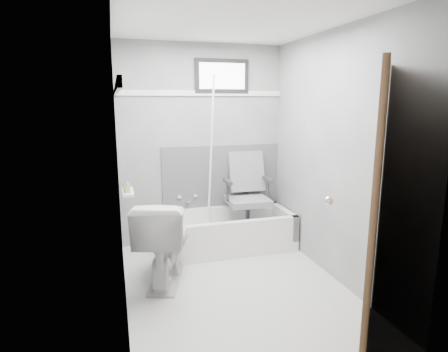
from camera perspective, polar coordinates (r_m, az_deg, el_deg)
name	(u,v)px	position (r m, az deg, el deg)	size (l,w,h in m)	color
floor	(234,285)	(3.72, 1.59, -16.32)	(2.60, 2.60, 0.00)	silver
ceiling	(236,19)	(3.36, 1.83, 22.84)	(2.60, 2.60, 0.00)	silver
wall_back	(202,145)	(4.58, -3.37, 4.71)	(2.00, 0.02, 2.40)	slate
wall_front	(306,197)	(2.17, 12.45, -3.09)	(2.00, 0.02, 2.40)	slate
wall_left	(119,167)	(3.18, -15.71, 1.33)	(0.02, 2.60, 2.40)	slate
wall_right	(333,157)	(3.77, 16.32, 2.82)	(0.02, 2.60, 2.40)	slate
bathtub	(229,230)	(4.52, 0.72, -8.29)	(1.50, 0.70, 0.42)	white
office_chair	(248,195)	(4.52, 3.67, -2.87)	(0.58, 0.58, 1.00)	#5D5E62
toilet	(164,241)	(3.69, -9.13, -9.73)	(0.47, 0.84, 0.82)	silver
door	(438,215)	(2.83, 29.83, -5.16)	(0.78, 0.78, 2.00)	#50351D
window	(222,76)	(4.61, -0.32, 14.98)	(0.66, 0.04, 0.40)	black
backerboard	(222,176)	(4.70, -0.32, -0.05)	(1.50, 0.02, 0.78)	#4C4C4F
trim_back	(202,93)	(4.54, -3.43, 12.49)	(2.00, 0.02, 0.06)	white
trim_left	(116,89)	(3.13, -16.08, 12.57)	(0.02, 2.60, 0.06)	white
pole	(211,160)	(4.38, -2.04, 2.44)	(0.02, 0.02, 1.95)	white
shelf	(128,192)	(3.59, -14.44, -2.36)	(0.10, 0.32, 0.03)	silver
soap_bottle_a	(127,187)	(3.50, -14.60, -1.63)	(0.05, 0.05, 0.11)	#A49452
soap_bottle_b	(126,184)	(3.64, -14.68, -1.25)	(0.07, 0.07, 0.09)	slate
faucet	(187,199)	(4.63, -5.61, -3.44)	(0.26, 0.10, 0.16)	silver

